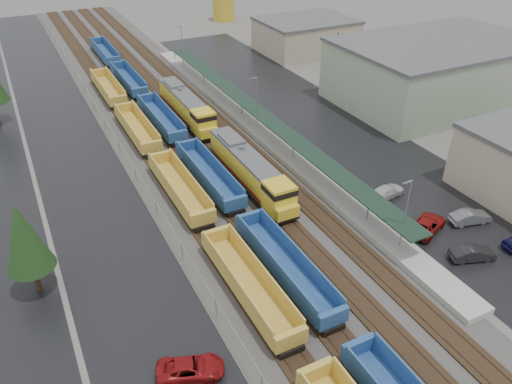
{
  "coord_description": "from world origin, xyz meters",
  "views": [
    {
      "loc": [
        -19.74,
        -7.29,
        30.51
      ],
      "look_at": [
        0.67,
        32.92,
        2.0
      ],
      "focal_mm": 35.0,
      "sensor_mm": 36.0,
      "label": 1
    }
  ],
  "objects_px": {
    "well_string_blue": "(209,175)",
    "parked_car_east_b": "(427,225)",
    "well_string_yellow": "(210,230)",
    "locomotive_lead": "(251,171)",
    "storage_tank": "(223,9)",
    "parked_car_west_c": "(191,369)",
    "locomotive_trail": "(187,107)",
    "parked_car_east_a": "(473,253)",
    "parked_car_east_e": "(470,217)",
    "parked_car_east_c": "(387,192)"
  },
  "relations": [
    {
      "from": "locomotive_trail",
      "to": "well_string_blue",
      "type": "relative_size",
      "value": 0.15
    },
    {
      "from": "parked_car_east_e",
      "to": "well_string_blue",
      "type": "bearing_deg",
      "value": 60.92
    },
    {
      "from": "locomotive_lead",
      "to": "parked_car_east_b",
      "type": "xyz_separation_m",
      "value": [
        12.24,
        -15.41,
        -1.52
      ]
    },
    {
      "from": "well_string_yellow",
      "to": "well_string_blue",
      "type": "height_order",
      "value": "well_string_yellow"
    },
    {
      "from": "well_string_yellow",
      "to": "locomotive_lead",
      "type": "bearing_deg",
      "value": 40.65
    },
    {
      "from": "locomotive_trail",
      "to": "parked_car_east_e",
      "type": "xyz_separation_m",
      "value": [
        17.19,
        -37.4,
        -1.53
      ]
    },
    {
      "from": "parked_car_west_c",
      "to": "parked_car_east_b",
      "type": "distance_m",
      "value": 28.12
    },
    {
      "from": "parked_car_east_c",
      "to": "parked_car_east_e",
      "type": "bearing_deg",
      "value": -159.98
    },
    {
      "from": "locomotive_lead",
      "to": "locomotive_trail",
      "type": "distance_m",
      "value": 21.0
    },
    {
      "from": "locomotive_lead",
      "to": "well_string_yellow",
      "type": "bearing_deg",
      "value": -139.35
    },
    {
      "from": "parked_car_east_b",
      "to": "parked_car_east_e",
      "type": "xyz_separation_m",
      "value": [
        4.96,
        -0.99,
        -0.0
      ]
    },
    {
      "from": "well_string_yellow",
      "to": "parked_car_west_c",
      "type": "height_order",
      "value": "well_string_yellow"
    },
    {
      "from": "parked_car_east_e",
      "to": "parked_car_east_a",
      "type": "bearing_deg",
      "value": 148.65
    },
    {
      "from": "parked_car_east_a",
      "to": "parked_car_east_c",
      "type": "distance_m",
      "value": 12.23
    },
    {
      "from": "storage_tank",
      "to": "parked_car_east_c",
      "type": "relative_size",
      "value": 1.14
    },
    {
      "from": "locomotive_lead",
      "to": "locomotive_trail",
      "type": "height_order",
      "value": "same"
    },
    {
      "from": "parked_car_east_c",
      "to": "parked_car_east_e",
      "type": "height_order",
      "value": "parked_car_east_e"
    },
    {
      "from": "locomotive_trail",
      "to": "locomotive_lead",
      "type": "bearing_deg",
      "value": -90.0
    },
    {
      "from": "locomotive_lead",
      "to": "parked_car_east_e",
      "type": "distance_m",
      "value": 23.81
    },
    {
      "from": "storage_tank",
      "to": "parked_car_east_a",
      "type": "distance_m",
      "value": 97.48
    },
    {
      "from": "parked_car_west_c",
      "to": "locomotive_trail",
      "type": "bearing_deg",
      "value": -0.8
    },
    {
      "from": "well_string_yellow",
      "to": "well_string_blue",
      "type": "relative_size",
      "value": 0.82
    },
    {
      "from": "storage_tank",
      "to": "well_string_yellow",
      "type": "bearing_deg",
      "value": -114.65
    },
    {
      "from": "parked_car_east_e",
      "to": "storage_tank",
      "type": "bearing_deg",
      "value": 5.85
    },
    {
      "from": "parked_car_east_a",
      "to": "parked_car_east_c",
      "type": "relative_size",
      "value": 0.91
    },
    {
      "from": "locomotive_trail",
      "to": "well_string_blue",
      "type": "xyz_separation_m",
      "value": [
        -4.0,
        -17.86,
        -1.04
      ]
    },
    {
      "from": "parked_car_east_a",
      "to": "parked_car_east_b",
      "type": "bearing_deg",
      "value": 25.1
    },
    {
      "from": "storage_tank",
      "to": "parked_car_east_b",
      "type": "height_order",
      "value": "storage_tank"
    },
    {
      "from": "locomotive_trail",
      "to": "parked_car_east_a",
      "type": "bearing_deg",
      "value": -72.93
    },
    {
      "from": "locomotive_trail",
      "to": "storage_tank",
      "type": "xyz_separation_m",
      "value": [
        29.67,
        54.21,
        0.45
      ]
    },
    {
      "from": "storage_tank",
      "to": "parked_car_east_e",
      "type": "bearing_deg",
      "value": -97.75
    },
    {
      "from": "locomotive_lead",
      "to": "parked_car_east_a",
      "type": "xyz_separation_m",
      "value": [
        12.83,
        -20.78,
        -1.54
      ]
    },
    {
      "from": "parked_car_east_c",
      "to": "well_string_blue",
      "type": "bearing_deg",
      "value": 45.5
    },
    {
      "from": "locomotive_lead",
      "to": "well_string_blue",
      "type": "xyz_separation_m",
      "value": [
        -4.0,
        3.14,
        -1.04
      ]
    },
    {
      "from": "parked_car_east_b",
      "to": "parked_car_west_c",
      "type": "bearing_deg",
      "value": 78.73
    },
    {
      "from": "well_string_blue",
      "to": "locomotive_lead",
      "type": "bearing_deg",
      "value": -38.12
    },
    {
      "from": "well_string_blue",
      "to": "parked_car_east_b",
      "type": "height_order",
      "value": "well_string_blue"
    },
    {
      "from": "locomotive_trail",
      "to": "parked_car_west_c",
      "type": "distance_m",
      "value": 44.74
    },
    {
      "from": "storage_tank",
      "to": "parked_car_east_c",
      "type": "bearing_deg",
      "value": -101.43
    },
    {
      "from": "well_string_yellow",
      "to": "parked_car_west_c",
      "type": "bearing_deg",
      "value": -117.39
    },
    {
      "from": "parked_car_east_a",
      "to": "parked_car_east_e",
      "type": "relative_size",
      "value": 0.99
    },
    {
      "from": "well_string_blue",
      "to": "storage_tank",
      "type": "height_order",
      "value": "storage_tank"
    },
    {
      "from": "parked_car_west_c",
      "to": "parked_car_east_b",
      "type": "xyz_separation_m",
      "value": [
        27.56,
        5.59,
        0.04
      ]
    },
    {
      "from": "well_string_yellow",
      "to": "parked_car_east_c",
      "type": "xyz_separation_m",
      "value": [
        20.73,
        -1.68,
        -0.54
      ]
    },
    {
      "from": "storage_tank",
      "to": "parked_car_west_c",
      "type": "height_order",
      "value": "storage_tank"
    },
    {
      "from": "well_string_yellow",
      "to": "storage_tank",
      "type": "bearing_deg",
      "value": 65.35
    },
    {
      "from": "locomotive_lead",
      "to": "parked_car_west_c",
      "type": "bearing_deg",
      "value": -126.12
    },
    {
      "from": "locomotive_lead",
      "to": "parked_car_east_b",
      "type": "bearing_deg",
      "value": -51.55
    },
    {
      "from": "well_string_yellow",
      "to": "parked_car_east_b",
      "type": "bearing_deg",
      "value": -22.88
    },
    {
      "from": "parked_car_east_c",
      "to": "parked_car_east_e",
      "type": "relative_size",
      "value": 1.09
    }
  ]
}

